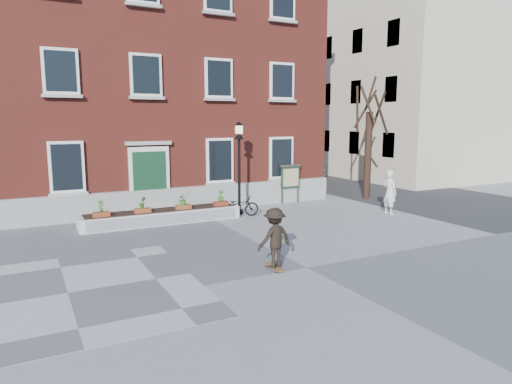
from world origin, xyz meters
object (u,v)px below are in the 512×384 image
parked_car (301,167)px  notice_board (290,177)px  skateboarder (275,238)px  bicycle (238,206)px  bystander (390,192)px  lamp_post (239,155)px

parked_car → notice_board: (-5.43, -7.43, 0.46)m
skateboarder → notice_board: bearing=56.0°
bicycle → notice_board: (3.60, 1.73, 0.81)m
parked_car → skateboarder: (-11.07, -15.80, 0.08)m
parked_car → skateboarder: skateboarder is taller
bicycle → parked_car: bearing=-32.3°
notice_board → skateboarder: size_ratio=1.10×
bystander → skateboarder: (-8.03, -4.16, -0.07)m
parked_car → skateboarder: bearing=-111.3°
bicycle → skateboarder: size_ratio=1.02×
notice_board → bicycle: bearing=-154.3°
parked_car → bystander: bearing=-90.9°
lamp_post → parked_car: bearing=44.8°
parked_car → lamp_post: 12.48m
bicycle → lamp_post: bearing=-17.6°
parked_car → bystander: 12.04m
notice_board → parked_car: bearing=53.9°
lamp_post → skateboarder: lamp_post is taller
bicycle → bystander: 6.50m
bystander → skateboarder: bystander is taller
notice_board → skateboarder: bearing=-124.0°
parked_car → skateboarder: 19.29m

